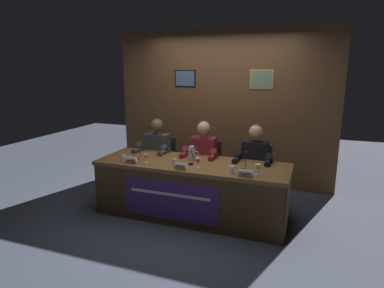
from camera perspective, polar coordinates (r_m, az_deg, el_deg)
name	(u,v)px	position (r m, az deg, el deg)	size (l,w,h in m)	color
ground_plane	(192,214)	(4.65, 0.00, -12.03)	(12.00, 12.00, 0.00)	#383D4C
wall_back_panelled	(222,108)	(5.67, 5.26, 6.22)	(3.75, 0.14, 2.60)	brown
conference_table	(189,182)	(4.36, -0.52, -6.59)	(2.55, 0.87, 0.74)	brown
chair_left	(162,166)	(5.30, -5.30, -3.87)	(0.44, 0.44, 0.89)	black
panelist_left	(155,153)	(5.05, -6.33, -1.48)	(0.51, 0.48, 1.22)	black
nameplate_left	(131,160)	(4.41, -10.49, -2.77)	(0.17, 0.06, 0.08)	white
juice_glass_left	(146,157)	(4.37, -7.97, -2.19)	(0.06, 0.06, 0.12)	white
water_cup_left	(124,158)	(4.53, -11.72, -2.45)	(0.06, 0.06, 0.08)	silver
microphone_left	(138,153)	(4.60, -9.28, -1.62)	(0.06, 0.17, 0.22)	black
chair_center	(206,171)	(5.03, 2.46, -4.74)	(0.44, 0.44, 0.89)	black
panelist_center	(202,157)	(4.77, 1.75, -2.27)	(0.51, 0.48, 1.22)	black
nameplate_center	(180,166)	(4.07, -2.02, -3.87)	(0.16, 0.06, 0.08)	white
juice_glass_center	(198,161)	(4.15, 1.02, -2.90)	(0.06, 0.06, 0.12)	white
water_cup_center	(175,162)	(4.25, -3.03, -3.21)	(0.06, 0.06, 0.08)	silver
microphone_center	(192,158)	(4.30, 0.00, -2.49)	(0.06, 0.17, 0.22)	black
chair_right	(255,177)	(4.87, 10.92, -5.60)	(0.44, 0.44, 0.89)	black
panelist_right	(254,162)	(4.60, 10.65, -3.08)	(0.51, 0.48, 1.22)	black
nameplate_right	(246,173)	(3.85, 9.24, -5.03)	(0.17, 0.06, 0.08)	white
juice_glass_right	(258,167)	(3.95, 11.27, -3.98)	(0.06, 0.06, 0.12)	white
water_cup_right	(232,170)	(3.96, 6.96, -4.51)	(0.06, 0.06, 0.08)	silver
microphone_right	(245,164)	(4.10, 9.09, -3.41)	(0.06, 0.17, 0.22)	black
water_pitcher_central	(192,153)	(4.46, 0.00, -1.64)	(0.15, 0.10, 0.21)	silver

